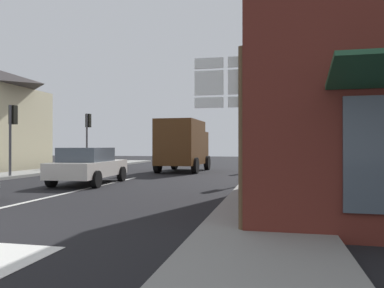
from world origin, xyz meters
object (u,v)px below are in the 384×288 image
route_sign_post (243,118)px  traffic_light_far_right (258,132)px  sedan_far (89,165)px  traffic_light_near_left (12,124)px  traffic_light_far_left (88,128)px  traffic_light_near_right (250,125)px  delivery_truck (183,144)px

route_sign_post → traffic_light_far_right: (-0.46, 16.36, 0.38)m
sedan_far → traffic_light_near_left: bearing=160.8°
sedan_far → traffic_light_far_right: traffic_light_far_right is taller
traffic_light_far_left → traffic_light_near_left: traffic_light_far_left is taller
traffic_light_far_left → traffic_light_near_right: size_ratio=1.14×
traffic_light_far_left → traffic_light_near_right: 13.47m
sedan_far → traffic_light_far_left: traffic_light_far_left is taller
route_sign_post → traffic_light_near_right: size_ratio=0.99×
route_sign_post → traffic_light_far_right: bearing=91.6°
sedan_far → traffic_light_far_right: size_ratio=1.33×
route_sign_post → traffic_light_near_right: bearing=92.9°
traffic_light_far_right → traffic_light_near_right: bearing=-90.0°
sedan_far → traffic_light_near_left: traffic_light_near_left is taller
traffic_light_far_left → traffic_light_far_right: traffic_light_far_left is taller
delivery_truck → traffic_light_near_left: 9.34m
traffic_light_far_right → traffic_light_near_left: (-11.20, -7.21, 0.19)m
route_sign_post → traffic_light_far_left: 20.21m
delivery_truck → traffic_light_near_right: size_ratio=1.56×
sedan_far → traffic_light_near_right: bearing=13.9°
traffic_light_far_left → traffic_light_far_right: (11.20, -0.13, -0.35)m
traffic_light_far_right → traffic_light_near_left: bearing=-147.2°
traffic_light_far_right → traffic_light_far_left: bearing=179.3°
delivery_truck → traffic_light_near_left: (-6.80, -6.34, 0.92)m
traffic_light_near_left → traffic_light_near_right: size_ratio=1.07×
traffic_light_far_left → sedan_far: bearing=-61.7°
traffic_light_near_left → traffic_light_near_right: 11.20m
route_sign_post → traffic_light_near_right: (-0.46, 9.01, 0.40)m
sedan_far → delivery_truck: bearing=76.5°
traffic_light_near_right → delivery_truck: bearing=124.2°
traffic_light_near_left → route_sign_post: bearing=-38.1°
traffic_light_near_right → traffic_light_near_left: bearing=179.3°
traffic_light_far_left → delivery_truck: bearing=-8.4°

